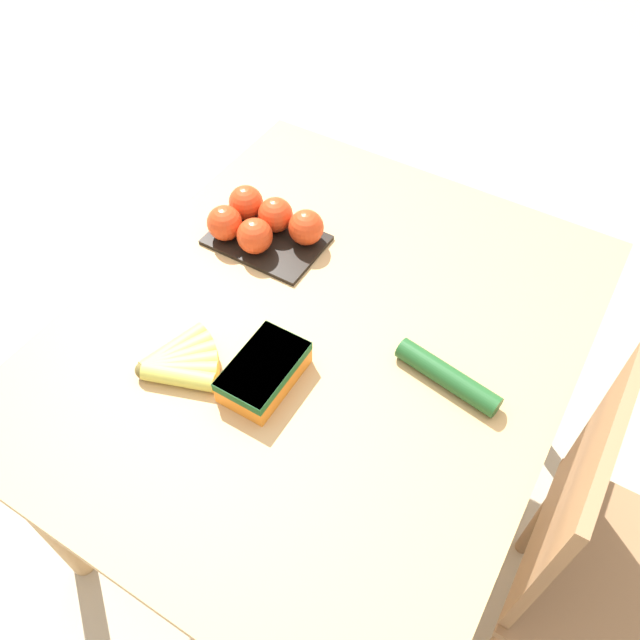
# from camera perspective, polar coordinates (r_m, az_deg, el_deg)

# --- Properties ---
(ground_plane) EXTENTS (12.00, 12.00, 0.00)m
(ground_plane) POSITION_cam_1_polar(r_m,az_deg,el_deg) (1.90, -0.00, -14.82)
(ground_plane) COLOR #B7A88E
(dining_table) EXTENTS (1.18, 0.98, 0.73)m
(dining_table) POSITION_cam_1_polar(r_m,az_deg,el_deg) (1.35, -0.00, -3.47)
(dining_table) COLOR tan
(dining_table) RESTS_ON ground_plane
(chair) EXTENTS (0.42, 0.40, 0.91)m
(chair) POSITION_cam_1_polar(r_m,az_deg,el_deg) (1.43, 24.24, -19.90)
(chair) COLOR #8E6642
(chair) RESTS_ON ground_plane
(banana_bunch) EXTENTS (0.16, 0.16, 0.04)m
(banana_bunch) POSITION_cam_1_polar(r_m,az_deg,el_deg) (1.23, -12.85, -3.82)
(banana_bunch) COLOR brown
(banana_bunch) RESTS_ON dining_table
(tomato_pack) EXTENTS (0.18, 0.26, 0.09)m
(tomato_pack) POSITION_cam_1_polar(r_m,az_deg,el_deg) (1.44, -5.32, 8.78)
(tomato_pack) COLOR black
(tomato_pack) RESTS_ON dining_table
(carrot_bag) EXTENTS (0.17, 0.11, 0.06)m
(carrot_bag) POSITION_cam_1_polar(r_m,az_deg,el_deg) (1.17, -5.15, -4.62)
(carrot_bag) COLOR orange
(carrot_bag) RESTS_ON dining_table
(cucumber_near) EXTENTS (0.08, 0.22, 0.04)m
(cucumber_near) POSITION_cam_1_polar(r_m,az_deg,el_deg) (1.20, 11.58, -5.09)
(cucumber_near) COLOR #1E5123
(cucumber_near) RESTS_ON dining_table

